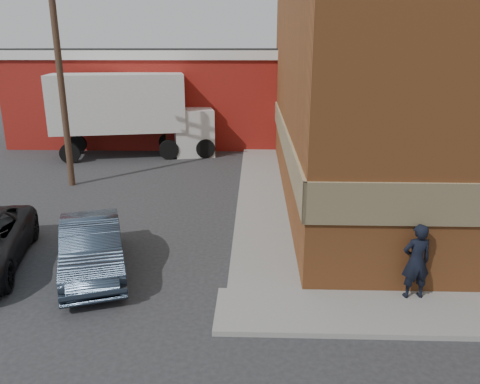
% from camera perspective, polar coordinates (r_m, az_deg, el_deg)
% --- Properties ---
extents(ground, '(90.00, 90.00, 0.00)m').
position_cam_1_polar(ground, '(11.50, -0.06, -12.18)').
color(ground, '#28282B').
rests_on(ground, ground).
extents(brick_building, '(14.25, 18.25, 9.36)m').
position_cam_1_polar(brick_building, '(20.71, 25.78, 12.90)').
color(brick_building, '#9C5428').
rests_on(brick_building, ground).
extents(sidewalk_west, '(1.80, 18.00, 0.12)m').
position_cam_1_polar(sidewalk_west, '(19.82, 2.56, 0.82)').
color(sidewalk_west, gray).
rests_on(sidewalk_west, ground).
extents(warehouse, '(16.30, 8.30, 5.60)m').
position_cam_1_polar(warehouse, '(30.81, -10.20, 11.67)').
color(warehouse, maroon).
rests_on(warehouse, ground).
extents(utility_pole, '(2.00, 0.26, 9.00)m').
position_cam_1_polar(utility_pole, '(20.59, -21.12, 13.60)').
color(utility_pole, '#503728').
rests_on(utility_pole, ground).
extents(man, '(0.70, 0.51, 1.80)m').
position_cam_1_polar(man, '(11.41, 20.68, -7.90)').
color(man, black).
rests_on(man, sidewalk_south).
extents(sedan, '(2.81, 4.50, 1.40)m').
position_cam_1_polar(sedan, '(12.78, -17.63, -6.41)').
color(sedan, '#2D3A4C').
rests_on(sedan, ground).
extents(box_truck, '(9.17, 4.36, 4.35)m').
position_cam_1_polar(box_truck, '(25.75, -12.63, 9.81)').
color(box_truck, silver).
rests_on(box_truck, ground).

